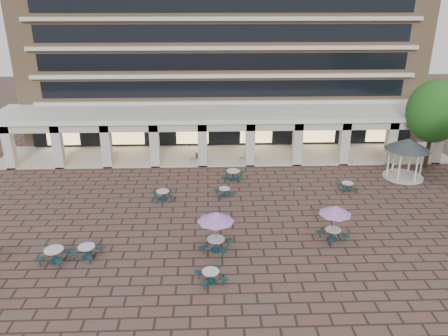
{
  "coord_description": "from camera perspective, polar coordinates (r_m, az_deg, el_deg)",
  "views": [
    {
      "loc": [
        -1.47,
        -24.28,
        14.29
      ],
      "look_at": [
        -0.53,
        3.0,
        3.46
      ],
      "focal_mm": 35.0,
      "sensor_mm": 36.0,
      "label": 1
    }
  ],
  "objects": [
    {
      "name": "picnic_table_8",
      "position": [
        27.06,
        -17.47,
        -10.26
      ],
      "size": [
        2.0,
        2.0,
        0.74
      ],
      "rotation": [
        0.0,
        0.0,
        -0.37
      ],
      "color": "#143C3E",
      "rests_on": "ground"
    },
    {
      "name": "picnic_table_12",
      "position": [
        32.96,
        -7.99,
        -3.44
      ],
      "size": [
        1.9,
        1.9,
        0.73
      ],
      "rotation": [
        0.0,
        0.0,
        0.25
      ],
      "color": "#143C3E",
      "rests_on": "ground"
    },
    {
      "name": "retail_arcade",
      "position": [
        40.7,
        0.18,
        5.54
      ],
      "size": [
        42.0,
        6.6,
        4.4
      ],
      "color": "white",
      "rests_on": "ground"
    },
    {
      "name": "planter_right",
      "position": [
        39.8,
        3.16,
        1.34
      ],
      "size": [
        1.5,
        0.62,
        1.26
      ],
      "color": "gray",
      "rests_on": "ground"
    },
    {
      "name": "picnic_table_10",
      "position": [
        35.5,
        15.81,
        -2.27
      ],
      "size": [
        1.58,
        1.58,
        0.67
      ],
      "rotation": [
        0.0,
        0.0,
        0.08
      ],
      "color": "#143C3E",
      "rests_on": "ground"
    },
    {
      "name": "picnic_table_0",
      "position": [
        27.24,
        -21.27,
        -10.46
      ],
      "size": [
        2.08,
        2.08,
        0.82
      ],
      "rotation": [
        0.0,
        0.0,
        -0.21
      ],
      "color": "#143C3E",
      "rests_on": "ground"
    },
    {
      "name": "picnic_table_5",
      "position": [
        23.91,
        -1.75,
        -13.85
      ],
      "size": [
        1.84,
        1.84,
        0.69
      ],
      "rotation": [
        0.0,
        0.0,
        0.31
      ],
      "color": "#143C3E",
      "rests_on": "ground"
    },
    {
      "name": "picnic_table_13",
      "position": [
        36.1,
        1.2,
        -0.83
      ],
      "size": [
        2.07,
        2.07,
        0.83
      ],
      "rotation": [
        0.0,
        0.0,
        -0.16
      ],
      "color": "#143C3E",
      "rests_on": "ground"
    },
    {
      "name": "picnic_table_11",
      "position": [
        27.65,
        14.32,
        -5.5
      ],
      "size": [
        2.03,
        2.03,
        2.35
      ],
      "rotation": [
        0.0,
        0.0,
        0.43
      ],
      "color": "#143C3E",
      "rests_on": "ground"
    },
    {
      "name": "tree_east_c",
      "position": [
        41.41,
        25.83,
        6.66
      ],
      "size": [
        4.69,
        4.69,
        7.81
      ],
      "color": "#392816",
      "rests_on": "ground"
    },
    {
      "name": "planter_left",
      "position": [
        39.69,
        -3.45,
        1.16
      ],
      "size": [
        1.5,
        0.7,
        1.16
      ],
      "color": "gray",
      "rests_on": "ground"
    },
    {
      "name": "gazebo",
      "position": [
        38.91,
        22.81,
        2.35
      ],
      "size": [
        3.65,
        3.65,
        3.39
      ],
      "rotation": [
        0.0,
        0.0,
        -0.2
      ],
      "color": "beige",
      "rests_on": "ground"
    },
    {
      "name": "apartment_building",
      "position": [
        49.8,
        -0.29,
        19.7
      ],
      "size": [
        40.0,
        15.5,
        25.2
      ],
      "color": "#A27F5B",
      "rests_on": "ground"
    },
    {
      "name": "picnic_table_9",
      "position": [
        33.28,
        0.06,
        -3.06
      ],
      "size": [
        1.73,
        1.73,
        0.64
      ],
      "rotation": [
        0.0,
        0.0,
        0.36
      ],
      "color": "#143C3E",
      "rests_on": "ground"
    },
    {
      "name": "picnic_table_6",
      "position": [
        25.63,
        -1.09,
        -6.57
      ],
      "size": [
        2.22,
        2.22,
        2.56
      ],
      "rotation": [
        0.0,
        0.0,
        -0.32
      ],
      "color": "#143C3E",
      "rests_on": "ground"
    },
    {
      "name": "ground",
      "position": [
        28.21,
        1.31,
        -8.8
      ],
      "size": [
        120.0,
        120.0,
        0.0
      ],
      "primitive_type": "plane",
      "color": "brown",
      "rests_on": "ground"
    }
  ]
}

